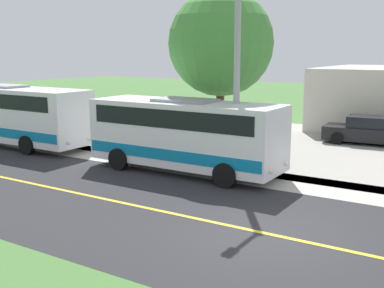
% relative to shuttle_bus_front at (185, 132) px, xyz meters
% --- Properties ---
extents(ground_plane, '(120.00, 120.00, 0.00)m').
position_rel_shuttle_bus_front_xyz_m(ground_plane, '(4.52, 5.49, -1.62)').
color(ground_plane, '#477238').
extents(road_surface, '(8.00, 100.00, 0.01)m').
position_rel_shuttle_bus_front_xyz_m(road_surface, '(4.52, 5.49, -1.62)').
color(road_surface, '#28282B').
rests_on(road_surface, ground).
extents(sidewalk, '(2.40, 100.00, 0.01)m').
position_rel_shuttle_bus_front_xyz_m(sidewalk, '(-0.68, 5.49, -1.62)').
color(sidewalk, '#B2ADA3').
rests_on(sidewalk, ground).
extents(road_centre_line, '(0.16, 100.00, 0.00)m').
position_rel_shuttle_bus_front_xyz_m(road_centre_line, '(4.52, 5.49, -1.61)').
color(road_centre_line, gold).
rests_on(road_centre_line, ground).
extents(shuttle_bus_front, '(2.70, 8.04, 2.95)m').
position_rel_shuttle_bus_front_xyz_m(shuttle_bus_front, '(0.00, 0.00, 0.00)').
color(shuttle_bus_front, white).
rests_on(shuttle_bus_front, ground).
extents(street_light_pole, '(1.97, 0.24, 7.83)m').
position_rel_shuttle_bus_front_xyz_m(street_light_pole, '(-0.35, 2.01, 2.70)').
color(street_light_pole, '#9E9EA3').
rests_on(street_light_pole, ground).
extents(parked_car_near, '(2.29, 4.53, 1.45)m').
position_rel_shuttle_bus_front_xyz_m(parked_car_near, '(-10.08, 4.94, -0.93)').
color(parked_car_near, black).
rests_on(parked_car_near, ground).
extents(tree_curbside, '(4.60, 4.60, 7.43)m').
position_rel_shuttle_bus_front_xyz_m(tree_curbside, '(-2.88, 0.00, 3.49)').
color(tree_curbside, brown).
rests_on(tree_curbside, ground).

